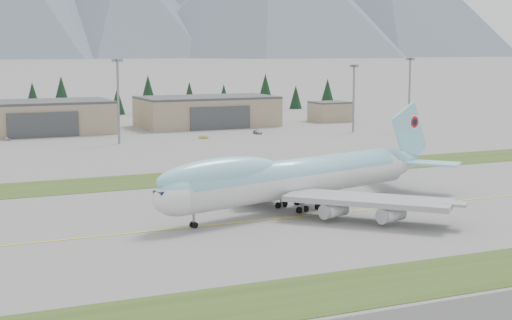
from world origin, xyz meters
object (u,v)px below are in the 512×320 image
hangar_center (36,117)px  service_vehicle_c (258,134)px  boeing_747_freighter (295,177)px  service_vehicle_b (204,139)px  hangar_right (207,111)px  service_vehicle_a (6,140)px

hangar_center → service_vehicle_c: hangar_center is taller
boeing_747_freighter → service_vehicle_b: 110.93m
hangar_right → service_vehicle_b: bearing=-112.4°
service_vehicle_a → service_vehicle_c: (77.78, -15.07, 0.00)m
boeing_747_freighter → service_vehicle_c: (44.36, 113.56, -5.77)m
boeing_747_freighter → hangar_right: 149.26m
service_vehicle_a → service_vehicle_c: bearing=-32.4°
service_vehicle_a → service_vehicle_c: 79.22m
service_vehicle_a → service_vehicle_b: size_ratio=0.98×
boeing_747_freighter → hangar_right: bearing=59.0°
hangar_center → service_vehicle_c: 73.10m
service_vehicle_b → hangar_center: bearing=50.7°
service_vehicle_c → service_vehicle_b: bearing=-165.0°
boeing_747_freighter → hangar_center: boeing_747_freighter is taller
boeing_747_freighter → service_vehicle_c: bearing=52.6°
boeing_747_freighter → hangar_right: size_ratio=1.38×
boeing_747_freighter → service_vehicle_b: (23.43, 108.27, -5.77)m
hangar_center → hangar_right: 60.00m
hangar_center → service_vehicle_b: bearing=-38.5°
hangar_right → service_vehicle_b: 39.30m
hangar_center → service_vehicle_a: hangar_center is taller
hangar_center → service_vehicle_b: (45.20, -36.00, -5.39)m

